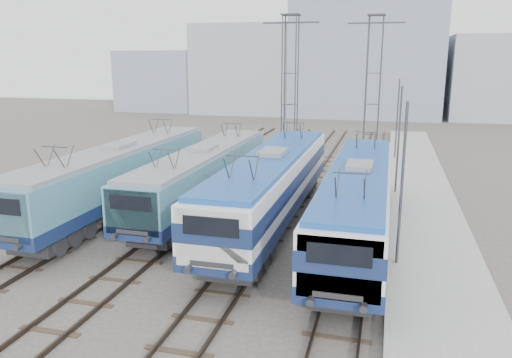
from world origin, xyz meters
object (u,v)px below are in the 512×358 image
at_px(locomotive_far_left, 118,173).
at_px(catenary_tower_east, 373,84).
at_px(locomotive_center_right, 272,182).
at_px(catenary_tower_west, 290,84).
at_px(locomotive_center_left, 203,174).
at_px(mast_front, 402,189).
at_px(mast_mid, 398,142).
at_px(mast_rear, 397,120).
at_px(locomotive_far_right, 358,197).

xyz_separation_m(locomotive_far_left, catenary_tower_east, (13.25, 17.68, 4.35)).
relative_size(locomotive_center_right, catenary_tower_west, 1.56).
distance_m(locomotive_center_left, mast_front, 12.49).
distance_m(mast_front, mast_mid, 12.00).
bearing_deg(locomotive_center_right, catenary_tower_west, 98.10).
distance_m(catenary_tower_west, mast_front, 22.00).
xyz_separation_m(catenary_tower_east, mast_mid, (2.10, -10.00, -3.14)).
bearing_deg(locomotive_far_left, mast_rear, 52.05).
bearing_deg(locomotive_far_right, mast_mid, 78.77).
bearing_deg(catenary_tower_west, locomotive_center_left, -99.15).
height_order(catenary_tower_west, mast_front, catenary_tower_west).
bearing_deg(locomotive_far_right, locomotive_center_right, 161.40).
height_order(catenary_tower_west, catenary_tower_east, same).
relative_size(locomotive_far_right, catenary_tower_west, 1.51).
height_order(locomotive_far_right, catenary_tower_east, catenary_tower_east).
relative_size(locomotive_far_right, mast_rear, 2.58).
bearing_deg(locomotive_center_right, catenary_tower_east, 76.57).
relative_size(catenary_tower_east, mast_rear, 1.71).
distance_m(locomotive_far_left, mast_front, 15.99).
xyz_separation_m(catenary_tower_west, mast_rear, (8.60, 4.00, -3.14)).
height_order(locomotive_center_left, catenary_tower_east, catenary_tower_east).
relative_size(locomotive_center_right, catenary_tower_east, 1.56).
bearing_deg(mast_front, catenary_tower_east, 95.45).
distance_m(locomotive_far_left, locomotive_center_left, 4.82).
bearing_deg(mast_rear, catenary_tower_west, -155.06).
relative_size(locomotive_center_left, mast_front, 2.47).
height_order(locomotive_center_right, catenary_tower_east, catenary_tower_east).
xyz_separation_m(locomotive_far_left, mast_front, (15.35, -4.32, 1.20)).
height_order(locomotive_far_right, mast_front, mast_front).
relative_size(locomotive_center_left, locomotive_center_right, 0.92).
relative_size(locomotive_center_right, locomotive_far_right, 1.04).
bearing_deg(locomotive_center_right, mast_mid, 50.85).
distance_m(locomotive_far_left, catenary_tower_west, 17.62).
relative_size(locomotive_center_left, mast_rear, 2.47).
xyz_separation_m(catenary_tower_east, mast_front, (2.10, -22.00, -3.14)).
height_order(locomotive_center_right, locomotive_far_right, locomotive_center_right).
xyz_separation_m(locomotive_center_right, mast_front, (6.35, -4.20, 1.11)).
relative_size(locomotive_far_left, catenary_tower_east, 1.54).
xyz_separation_m(mast_front, mast_rear, (0.00, 24.00, 0.00)).
bearing_deg(locomotive_center_right, locomotive_center_left, 157.84).
bearing_deg(mast_front, locomotive_center_left, 150.93).
height_order(locomotive_far_left, locomotive_center_left, locomotive_far_left).
bearing_deg(catenary_tower_west, catenary_tower_east, 17.10).
bearing_deg(catenary_tower_west, locomotive_far_right, -68.70).
xyz_separation_m(locomotive_center_left, catenary_tower_west, (2.25, 13.97, 4.48)).
xyz_separation_m(locomotive_far_right, mast_mid, (1.85, 9.32, 1.19)).
height_order(locomotive_far_right, mast_mid, mast_mid).
height_order(locomotive_center_left, mast_rear, mast_rear).
distance_m(locomotive_center_right, mast_mid, 10.12).
height_order(locomotive_center_left, locomotive_center_right, locomotive_center_right).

